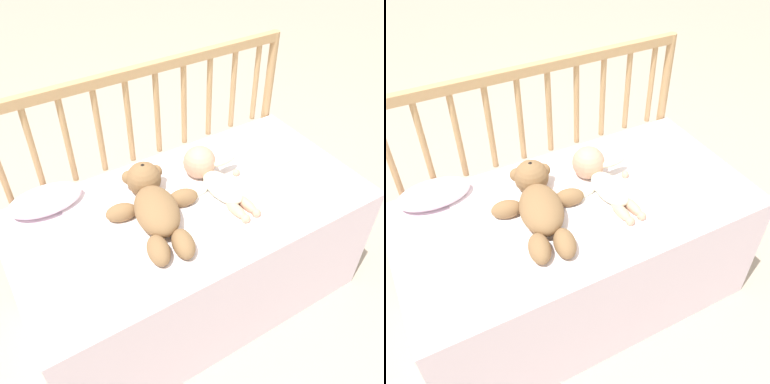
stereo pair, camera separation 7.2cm
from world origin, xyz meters
TOP-DOWN VIEW (x-y plane):
  - ground_plane at (0.00, 0.00)m, footprint 12.00×12.00m
  - crib_mattress at (0.00, 0.00)m, footprint 1.25×0.64m
  - crib_rail at (-0.00, 0.34)m, footprint 1.25×0.04m
  - blanket at (-0.03, -0.02)m, footprint 0.75×0.52m
  - teddy_bear at (-0.13, 0.02)m, footprint 0.33×0.44m
  - baby at (0.12, 0.05)m, footprint 0.26×0.37m
  - small_pillow at (-0.43, 0.25)m, footprint 0.25×0.15m

SIDE VIEW (x-z plane):
  - ground_plane at x=0.00m, z-range 0.00..0.00m
  - crib_mattress at x=0.00m, z-range 0.00..0.51m
  - blanket at x=-0.03m, z-range 0.51..0.52m
  - small_pillow at x=-0.43m, z-range 0.51..0.57m
  - baby at x=0.12m, z-range 0.50..0.62m
  - teddy_bear at x=-0.13m, z-range 0.50..0.63m
  - crib_rail at x=0.00m, z-range 0.19..1.08m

